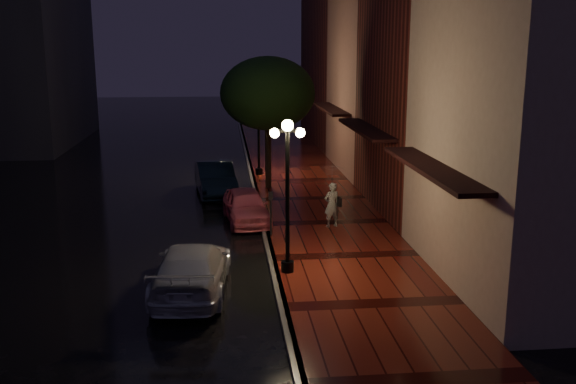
# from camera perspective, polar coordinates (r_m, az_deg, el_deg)

# --- Properties ---
(ground) EXTENTS (120.00, 120.00, 0.00)m
(ground) POSITION_cam_1_polar(r_m,az_deg,el_deg) (23.05, -2.17, -3.21)
(ground) COLOR black
(ground) RESTS_ON ground
(sidewalk) EXTENTS (4.50, 60.00, 0.15)m
(sidewalk) POSITION_cam_1_polar(r_m,az_deg,el_deg) (23.28, 3.38, -2.87)
(sidewalk) COLOR #4A110D
(sidewalk) RESTS_ON ground
(curb) EXTENTS (0.25, 60.00, 0.15)m
(curb) POSITION_cam_1_polar(r_m,az_deg,el_deg) (23.03, -2.17, -3.03)
(curb) COLOR #595451
(curb) RESTS_ON ground
(storefront_near) EXTENTS (5.00, 8.00, 8.50)m
(storefront_near) POSITION_cam_1_polar(r_m,az_deg,el_deg) (18.28, 21.61, 5.24)
(storefront_near) COLOR gray
(storefront_near) RESTS_ON ground
(storefront_mid) EXTENTS (5.00, 8.00, 11.00)m
(storefront_mid) POSITION_cam_1_polar(r_m,az_deg,el_deg) (25.53, 13.58, 10.56)
(storefront_mid) COLOR #511914
(storefront_mid) RESTS_ON ground
(storefront_far) EXTENTS (5.00, 8.00, 9.00)m
(storefront_far) POSITION_cam_1_polar(r_m,az_deg,el_deg) (33.23, 8.92, 9.51)
(storefront_far) COLOR #8C5951
(storefront_far) RESTS_ON ground
(storefront_extra) EXTENTS (5.00, 12.00, 10.00)m
(storefront_extra) POSITION_cam_1_polar(r_m,az_deg,el_deg) (42.95, 5.54, 11.03)
(storefront_extra) COLOR #511914
(storefront_extra) RESTS_ON ground
(streetlamp_near) EXTENTS (0.96, 0.36, 4.31)m
(streetlamp_near) POSITION_cam_1_polar(r_m,az_deg,el_deg) (17.60, -0.05, 0.44)
(streetlamp_near) COLOR black
(streetlamp_near) RESTS_ON sidewalk
(streetlamp_far) EXTENTS (0.96, 0.36, 4.31)m
(streetlamp_far) POSITION_cam_1_polar(r_m,az_deg,el_deg) (31.38, -2.63, 5.97)
(streetlamp_far) COLOR black
(streetlamp_far) RESTS_ON sidewalk
(street_tree) EXTENTS (4.16, 4.16, 5.80)m
(street_tree) POSITION_cam_1_polar(r_m,az_deg,el_deg) (28.24, -1.79, 8.55)
(street_tree) COLOR black
(street_tree) RESTS_ON sidewalk
(pink_car) EXTENTS (1.88, 3.84, 1.26)m
(pink_car) POSITION_cam_1_polar(r_m,az_deg,el_deg) (23.61, -3.75, -1.25)
(pink_car) COLOR #DF5B6F
(pink_car) RESTS_ON ground
(navy_car) EXTENTS (2.01, 4.48, 1.43)m
(navy_car) POSITION_cam_1_polar(r_m,az_deg,el_deg) (28.07, -6.47, 1.16)
(navy_car) COLOR black
(navy_car) RESTS_ON ground
(silver_car) EXTENTS (2.21, 4.72, 1.33)m
(silver_car) POSITION_cam_1_polar(r_m,az_deg,el_deg) (17.16, -8.56, -6.77)
(silver_car) COLOR #B6B6BE
(silver_car) RESTS_ON ground
(woman_with_umbrella) EXTENTS (0.92, 0.94, 2.21)m
(woman_with_umbrella) POSITION_cam_1_polar(r_m,az_deg,el_deg) (22.37, 3.94, 0.54)
(woman_with_umbrella) COLOR white
(woman_with_umbrella) RESTS_ON sidewalk
(parking_meter) EXTENTS (0.15, 0.12, 1.50)m
(parking_meter) POSITION_cam_1_polar(r_m,az_deg,el_deg) (21.43, -1.55, -1.53)
(parking_meter) COLOR black
(parking_meter) RESTS_ON sidewalk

